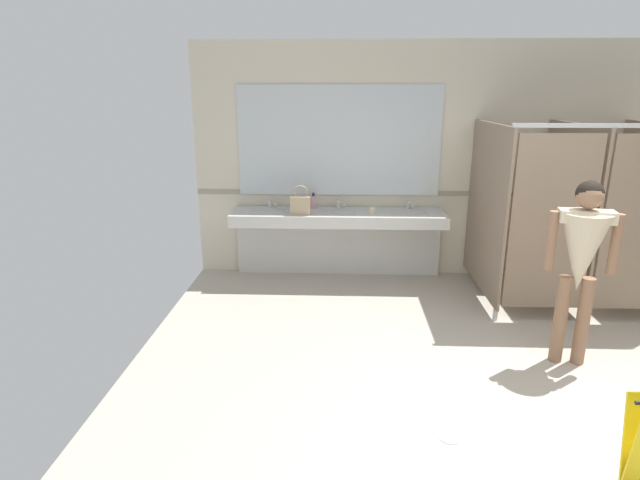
% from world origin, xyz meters
% --- Properties ---
extents(ground_plane, '(6.79, 6.69, 0.10)m').
position_xyz_m(ground_plane, '(0.00, 0.00, -0.05)').
color(ground_plane, '#B2A899').
extents(wall_back, '(6.79, 0.12, 2.86)m').
position_xyz_m(wall_back, '(0.00, 3.11, 1.43)').
color(wall_back, beige).
rests_on(wall_back, ground_plane).
extents(wall_back_tile_band, '(6.79, 0.01, 0.06)m').
position_xyz_m(wall_back_tile_band, '(0.00, 3.04, 1.05)').
color(wall_back_tile_band, '#9E937F').
rests_on(wall_back_tile_band, wall_back).
extents(vanity_counter, '(2.57, 0.59, 0.99)m').
position_xyz_m(vanity_counter, '(-1.61, 2.82, 0.64)').
color(vanity_counter, silver).
rests_on(vanity_counter, ground_plane).
extents(mirror_panel, '(2.47, 0.02, 1.33)m').
position_xyz_m(mirror_panel, '(-1.61, 3.03, 1.69)').
color(mirror_panel, silver).
rests_on(mirror_panel, wall_back).
extents(bathroom_stalls, '(1.82, 1.47, 1.99)m').
position_xyz_m(bathroom_stalls, '(0.90, 2.11, 1.04)').
color(bathroom_stalls, '#84705B').
rests_on(bathroom_stalls, ground_plane).
extents(person_standing, '(0.56, 0.46, 1.60)m').
position_xyz_m(person_standing, '(0.40, 0.79, 1.00)').
color(person_standing, '#8C664C').
rests_on(person_standing, ground_plane).
extents(handbag, '(0.23, 0.13, 0.35)m').
position_xyz_m(handbag, '(-2.05, 2.59, 0.99)').
color(handbag, tan).
rests_on(handbag, vanity_counter).
extents(soap_dispenser, '(0.07, 0.07, 0.19)m').
position_xyz_m(soap_dispenser, '(-1.92, 2.91, 0.96)').
color(soap_dispenser, '#D899B2').
rests_on(soap_dispenser, vanity_counter).
extents(paper_cup, '(0.07, 0.07, 0.08)m').
position_xyz_m(paper_cup, '(-1.21, 2.64, 0.92)').
color(paper_cup, beige).
rests_on(paper_cup, vanity_counter).
extents(floor_drain_cover, '(0.14, 0.14, 0.01)m').
position_xyz_m(floor_drain_cover, '(-0.82, -0.30, 0.00)').
color(floor_drain_cover, '#B7BABF').
rests_on(floor_drain_cover, ground_plane).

